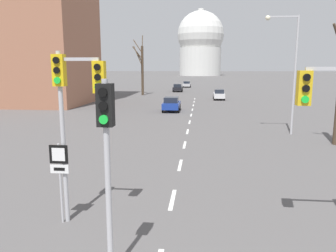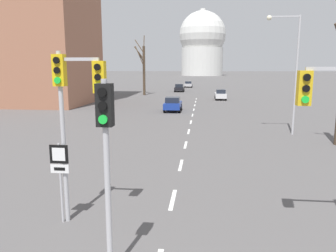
# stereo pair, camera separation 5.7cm
# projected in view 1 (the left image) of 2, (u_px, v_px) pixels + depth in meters

# --- Properties ---
(lane_stripe_1) EXTENTS (0.16, 2.00, 0.01)m
(lane_stripe_1) POSITION_uv_depth(u_px,v_px,m) (173.00, 199.00, 12.55)
(lane_stripe_1) COLOR silver
(lane_stripe_1) RESTS_ON ground_plane
(lane_stripe_2) EXTENTS (0.16, 2.00, 0.01)m
(lane_stripe_2) POSITION_uv_depth(u_px,v_px,m) (180.00, 165.00, 16.96)
(lane_stripe_2) COLOR silver
(lane_stripe_2) RESTS_ON ground_plane
(lane_stripe_3) EXTENTS (0.16, 2.00, 0.01)m
(lane_stripe_3) POSITION_uv_depth(u_px,v_px,m) (185.00, 145.00, 21.36)
(lane_stripe_3) COLOR silver
(lane_stripe_3) RESTS_ON ground_plane
(lane_stripe_4) EXTENTS (0.16, 2.00, 0.01)m
(lane_stripe_4) POSITION_uv_depth(u_px,v_px,m) (188.00, 131.00, 25.77)
(lane_stripe_4) COLOR silver
(lane_stripe_4) RESTS_ON ground_plane
(lane_stripe_5) EXTENTS (0.16, 2.00, 0.01)m
(lane_stripe_5) POSITION_uv_depth(u_px,v_px,m) (190.00, 122.00, 30.18)
(lane_stripe_5) COLOR silver
(lane_stripe_5) RESTS_ON ground_plane
(lane_stripe_6) EXTENTS (0.16, 2.00, 0.01)m
(lane_stripe_6) POSITION_uv_depth(u_px,v_px,m) (191.00, 115.00, 34.58)
(lane_stripe_6) COLOR silver
(lane_stripe_6) RESTS_ON ground_plane
(lane_stripe_7) EXTENTS (0.16, 2.00, 0.01)m
(lane_stripe_7) POSITION_uv_depth(u_px,v_px,m) (192.00, 110.00, 38.99)
(lane_stripe_7) COLOR silver
(lane_stripe_7) RESTS_ON ground_plane
(lane_stripe_8) EXTENTS (0.16, 2.00, 0.01)m
(lane_stripe_8) POSITION_uv_depth(u_px,v_px,m) (193.00, 105.00, 43.39)
(lane_stripe_8) COLOR silver
(lane_stripe_8) RESTS_ON ground_plane
(lane_stripe_9) EXTENTS (0.16, 2.00, 0.01)m
(lane_stripe_9) POSITION_uv_depth(u_px,v_px,m) (194.00, 102.00, 47.80)
(lane_stripe_9) COLOR silver
(lane_stripe_9) RESTS_ON ground_plane
(lane_stripe_10) EXTENTS (0.16, 2.00, 0.01)m
(lane_stripe_10) POSITION_uv_depth(u_px,v_px,m) (195.00, 99.00, 52.20)
(lane_stripe_10) COLOR silver
(lane_stripe_10) RESTS_ON ground_plane
(traffic_signal_near_left) EXTENTS (1.61, 0.34, 5.49)m
(traffic_signal_near_left) POSITION_uv_depth(u_px,v_px,m) (74.00, 95.00, 10.03)
(traffic_signal_near_left) COLOR #B2B2B7
(traffic_signal_near_left) RESTS_ON ground_plane
(traffic_signal_centre_tall) EXTENTS (0.36, 0.34, 4.75)m
(traffic_signal_centre_tall) POSITION_uv_depth(u_px,v_px,m) (107.00, 142.00, 7.42)
(traffic_signal_centre_tall) COLOR #B2B2B7
(traffic_signal_centre_tall) RESTS_ON ground_plane
(route_sign_post) EXTENTS (0.60, 0.08, 2.65)m
(route_sign_post) POSITION_uv_depth(u_px,v_px,m) (60.00, 169.00, 10.39)
(route_sign_post) COLOR #B2B2B7
(route_sign_post) RESTS_ON ground_plane
(street_lamp_right) EXTENTS (2.41, 0.36, 8.66)m
(street_lamp_right) POSITION_uv_depth(u_px,v_px,m) (290.00, 63.00, 23.84)
(street_lamp_right) COLOR #B2B2B7
(street_lamp_right) RESTS_ON ground_plane
(sedan_near_left) EXTENTS (1.92, 3.81, 1.65)m
(sedan_near_left) POSITION_uv_depth(u_px,v_px,m) (171.00, 104.00, 37.34)
(sedan_near_left) COLOR navy
(sedan_near_left) RESTS_ON ground_plane
(sedan_near_right) EXTENTS (1.88, 4.19, 1.53)m
(sedan_near_right) POSITION_uv_depth(u_px,v_px,m) (187.00, 84.00, 81.71)
(sedan_near_right) COLOR #B7B7BC
(sedan_near_right) RESTS_ON ground_plane
(sedan_mid_centre) EXTENTS (1.92, 3.86, 1.59)m
(sedan_mid_centre) POSITION_uv_depth(u_px,v_px,m) (178.00, 88.00, 67.25)
(sedan_mid_centre) COLOR black
(sedan_mid_centre) RESTS_ON ground_plane
(sedan_far_left) EXTENTS (1.72, 4.33, 1.61)m
(sedan_far_left) POSITION_uv_depth(u_px,v_px,m) (219.00, 94.00, 51.00)
(sedan_far_left) COLOR silver
(sedan_far_left) RESTS_ON ground_plane
(bare_tree_left_near) EXTENTS (2.38, 5.10, 10.59)m
(bare_tree_left_near) POSITION_uv_depth(u_px,v_px,m) (142.00, 67.00, 58.53)
(bare_tree_left_near) COLOR #473828
(bare_tree_left_near) RESTS_ON ground_plane
(capitol_dome) EXTENTS (26.93, 26.93, 38.04)m
(capitol_dome) POSITION_uv_depth(u_px,v_px,m) (200.00, 44.00, 191.33)
(capitol_dome) COLOR silver
(capitol_dome) RESTS_ON ground_plane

